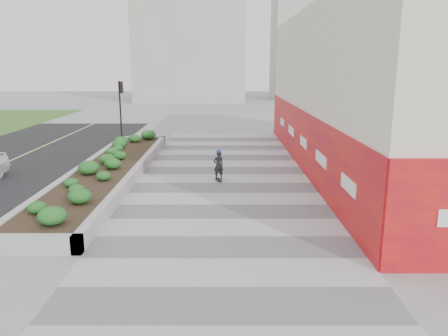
# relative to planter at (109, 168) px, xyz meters

# --- Properties ---
(ground) EXTENTS (160.00, 160.00, 0.00)m
(ground) POSITION_rel_planter_xyz_m (5.50, -7.00, -0.42)
(ground) COLOR gray
(ground) RESTS_ON ground
(walkway) EXTENTS (8.00, 36.00, 0.01)m
(walkway) POSITION_rel_planter_xyz_m (5.50, -4.00, -0.41)
(walkway) COLOR #A8A8AD
(walkway) RESTS_ON ground
(building) EXTENTS (6.04, 24.08, 8.00)m
(building) POSITION_rel_planter_xyz_m (12.48, 1.98, 3.56)
(building) COLOR beige
(building) RESTS_ON ground
(planter) EXTENTS (3.00, 18.00, 0.90)m
(planter) POSITION_rel_planter_xyz_m (0.00, 0.00, 0.00)
(planter) COLOR #9E9EA0
(planter) RESTS_ON ground
(traffic_signal_near) EXTENTS (0.33, 0.28, 4.20)m
(traffic_signal_near) POSITION_rel_planter_xyz_m (-1.73, 10.50, 2.34)
(traffic_signal_near) COLOR black
(traffic_signal_near) RESTS_ON ground
(distant_bldg_north_l) EXTENTS (16.00, 12.00, 20.00)m
(distant_bldg_north_l) POSITION_rel_planter_xyz_m (0.50, 48.00, 9.58)
(distant_bldg_north_l) COLOR #ADAAA3
(distant_bldg_north_l) RESTS_ON ground
(distant_bldg_north_r) EXTENTS (14.00, 10.00, 24.00)m
(distant_bldg_north_r) POSITION_rel_planter_xyz_m (20.50, 53.00, 11.58)
(distant_bldg_north_r) COLOR #ADAAA3
(distant_bldg_north_r) RESTS_ON ground
(manhole_cover) EXTENTS (0.44, 0.44, 0.01)m
(manhole_cover) POSITION_rel_planter_xyz_m (6.00, -4.00, -0.42)
(manhole_cover) COLOR #595654
(manhole_cover) RESTS_ON ground
(skateboarder) EXTENTS (0.56, 0.75, 1.48)m
(skateboarder) POSITION_rel_planter_xyz_m (5.24, -0.81, 0.33)
(skateboarder) COLOR beige
(skateboarder) RESTS_ON ground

